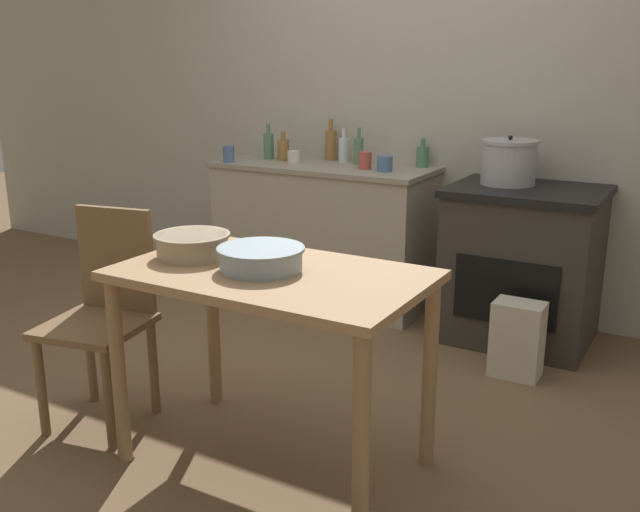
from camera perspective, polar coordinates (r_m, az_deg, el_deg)
ground_plane at (r=3.48m, az=-3.09°, el=-10.64°), size 14.00×14.00×0.00m
wall_back at (r=4.53m, az=7.86°, el=12.17°), size 8.00×0.07×2.55m
counter_cabinet at (r=4.60m, az=0.27°, el=1.88°), size 1.41×0.58×0.89m
stove at (r=4.09m, az=15.89°, el=-0.63°), size 0.81×0.68×0.86m
work_table at (r=2.65m, az=-3.82°, el=-3.66°), size 1.13×0.68×0.78m
chair at (r=3.19m, az=-16.88°, el=-4.20°), size 0.47×0.47×0.92m
flour_sack at (r=3.68m, az=15.50°, el=-6.44°), size 0.24×0.17×0.38m
stock_pot at (r=4.05m, az=14.87°, el=7.28°), size 0.31×0.31×0.27m
mixing_bowl_large at (r=2.61m, az=-4.75°, el=-0.08°), size 0.32×0.32×0.08m
mixing_bowl_small at (r=2.82m, az=-10.18°, el=0.96°), size 0.30×0.30×0.09m
bottle_far_left at (r=4.77m, az=-4.13°, el=8.84°), size 0.07×0.07×0.23m
bottle_left at (r=4.69m, az=-2.96°, el=8.53°), size 0.08×0.08×0.19m
bottle_mid_left at (r=4.43m, az=8.20°, el=7.92°), size 0.08×0.08×0.17m
bottle_center_left at (r=4.59m, az=1.91°, el=8.53°), size 0.06×0.06×0.21m
bottle_center at (r=4.49m, az=3.11°, el=8.43°), size 0.06×0.06×0.23m
bottle_center_right at (r=4.69m, az=0.87°, el=8.93°), size 0.08×0.08×0.27m
cup_mid_right at (r=4.23m, az=5.20°, el=7.37°), size 0.09×0.09×0.09m
cup_right at (r=4.32m, az=3.61°, el=7.64°), size 0.08×0.08×0.10m
cup_far_right at (r=4.64m, az=-7.33°, el=8.10°), size 0.07×0.07×0.10m
cup_end_right at (r=4.58m, az=-2.11°, el=7.94°), size 0.08×0.08×0.08m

